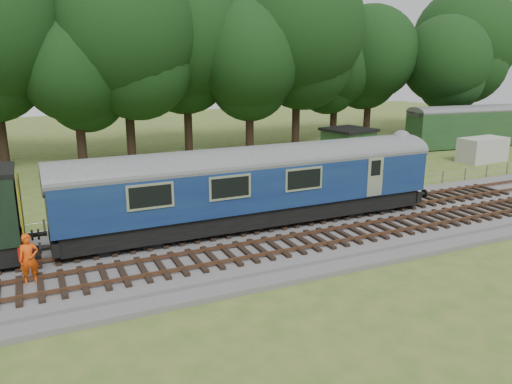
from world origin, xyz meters
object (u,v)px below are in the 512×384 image
worker (29,259)px  parked_coach (480,124)px  dmu_railcar (255,180)px  caravan (482,150)px

worker → parked_coach: bearing=16.4°
dmu_railcar → parked_coach: (29.61, 13.35, -0.48)m
caravan → dmu_railcar: bearing=-165.5°
dmu_railcar → caravan: dmu_railcar is taller
dmu_railcar → parked_coach: bearing=24.3°
parked_coach → caravan: bearing=-130.3°
worker → parked_coach: (39.40, 15.74, 0.87)m
dmu_railcar → worker: (-9.79, -2.39, -1.34)m
parked_coach → caravan: (-5.83, -5.53, -1.16)m
parked_coach → caravan: size_ratio=3.79×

